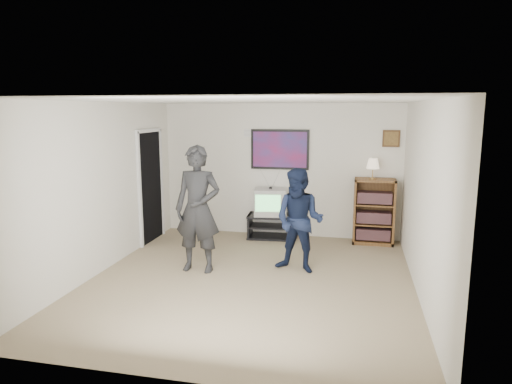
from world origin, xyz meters
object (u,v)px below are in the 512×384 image
at_px(media_stand, 272,226).
at_px(crt_television, 270,202).
at_px(person_tall, 198,209).
at_px(person_short, 299,221).
at_px(bookshelf, 374,211).

height_order(media_stand, crt_television, crt_television).
bearing_deg(person_tall, media_stand, 69.18).
distance_m(person_tall, person_short, 1.51).
bearing_deg(person_tall, bookshelf, 37.89).
distance_m(media_stand, crt_television, 0.47).
bearing_deg(person_short, media_stand, 126.21).
bearing_deg(media_stand, crt_television, 175.77).
xyz_separation_m(person_tall, person_short, (1.47, 0.28, -0.17)).
height_order(media_stand, person_short, person_short).
bearing_deg(person_short, bookshelf, 70.05).
relative_size(bookshelf, person_short, 0.76).
bearing_deg(crt_television, person_short, -75.14).
xyz_separation_m(crt_television, bookshelf, (1.88, 0.05, -0.11)).
xyz_separation_m(media_stand, bookshelf, (1.85, 0.05, 0.37)).
relative_size(crt_television, person_tall, 0.31).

